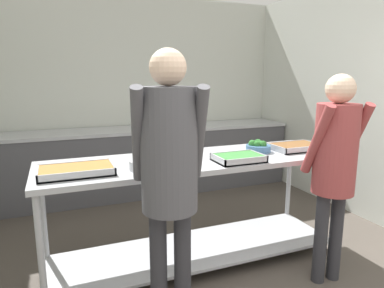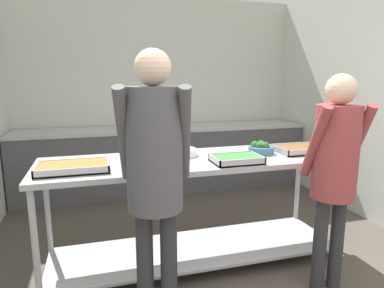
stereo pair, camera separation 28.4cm
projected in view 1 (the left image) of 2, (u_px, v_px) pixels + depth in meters
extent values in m
cube|color=silver|center=(143.00, 94.00, 4.85)|extent=(4.05, 0.06, 2.65)
cube|color=silver|center=(359.00, 99.00, 3.83)|extent=(0.06, 3.97, 2.65)
cube|color=#4C4C51|center=(152.00, 161.00, 4.69)|extent=(3.89, 0.62, 0.86)
cube|color=#ADAFB5|center=(151.00, 129.00, 4.60)|extent=(3.89, 0.65, 0.04)
cube|color=black|center=(111.00, 131.00, 4.41)|extent=(0.42, 0.37, 0.02)
cube|color=#ADAFB5|center=(197.00, 161.00, 2.78)|extent=(2.48, 0.75, 0.04)
cube|color=#ADAFB5|center=(196.00, 249.00, 2.93)|extent=(2.40, 0.67, 0.02)
cylinder|color=#ADAFB5|center=(41.00, 261.00, 2.14)|extent=(0.04, 0.04, 0.88)
cylinder|color=#ADAFB5|center=(335.00, 208.00, 3.01)|extent=(0.04, 0.04, 0.88)
cylinder|color=#ADAFB5|center=(44.00, 221.00, 2.73)|extent=(0.04, 0.04, 0.88)
cylinder|color=#ADAFB5|center=(289.00, 186.00, 3.60)|extent=(0.04, 0.04, 0.88)
cube|color=#ADAFB5|center=(77.00, 173.00, 2.33)|extent=(0.49, 0.30, 0.01)
cube|color=#9E6B33|center=(76.00, 170.00, 2.32)|extent=(0.47, 0.28, 0.04)
cube|color=#ADAFB5|center=(78.00, 176.00, 2.19)|extent=(0.49, 0.01, 0.05)
cube|color=#ADAFB5|center=(75.00, 165.00, 2.45)|extent=(0.49, 0.01, 0.05)
cube|color=#ADAFB5|center=(38.00, 174.00, 2.24)|extent=(0.01, 0.30, 0.05)
cube|color=#ADAFB5|center=(112.00, 167.00, 2.41)|extent=(0.01, 0.30, 0.05)
cylinder|color=#ADAFB5|center=(148.00, 164.00, 2.45)|extent=(0.26, 0.26, 0.07)
cylinder|color=#B7472D|center=(148.00, 161.00, 2.44)|extent=(0.23, 0.23, 0.01)
cylinder|color=black|center=(174.00, 159.00, 2.52)|extent=(0.14, 0.02, 0.02)
cylinder|color=white|center=(181.00, 155.00, 2.86)|extent=(0.26, 0.26, 0.01)
cylinder|color=white|center=(181.00, 154.00, 2.86)|extent=(0.26, 0.26, 0.01)
cylinder|color=white|center=(181.00, 152.00, 2.86)|extent=(0.26, 0.26, 0.01)
cylinder|color=white|center=(181.00, 151.00, 2.86)|extent=(0.25, 0.25, 0.01)
cylinder|color=white|center=(181.00, 150.00, 2.85)|extent=(0.25, 0.25, 0.01)
cube|color=#ADAFB5|center=(238.00, 161.00, 2.68)|extent=(0.37, 0.26, 0.01)
cube|color=#387A38|center=(239.00, 157.00, 2.67)|extent=(0.35, 0.24, 0.04)
cube|color=#ADAFB5|center=(247.00, 162.00, 2.56)|extent=(0.37, 0.01, 0.05)
cube|color=#ADAFB5|center=(231.00, 154.00, 2.79)|extent=(0.37, 0.01, 0.05)
cube|color=#ADAFB5|center=(218.00, 160.00, 2.61)|extent=(0.01, 0.26, 0.05)
cube|color=#ADAFB5|center=(258.00, 156.00, 2.74)|extent=(0.01, 0.26, 0.05)
cylinder|color=#3D668C|center=(258.00, 148.00, 3.01)|extent=(0.22, 0.22, 0.06)
sphere|color=#2D702D|center=(260.00, 144.00, 3.01)|extent=(0.05, 0.05, 0.05)
sphere|color=#2D702D|center=(258.00, 143.00, 3.05)|extent=(0.07, 0.07, 0.07)
sphere|color=#2D702D|center=(252.00, 144.00, 3.00)|extent=(0.07, 0.07, 0.07)
sphere|color=#2D702D|center=(257.00, 144.00, 2.97)|extent=(0.06, 0.06, 0.06)
sphere|color=#2D702D|center=(263.00, 144.00, 2.98)|extent=(0.07, 0.07, 0.07)
cube|color=#ADAFB5|center=(295.00, 149.00, 3.10)|extent=(0.44, 0.30, 0.01)
cube|color=brown|center=(296.00, 146.00, 3.10)|extent=(0.42, 0.27, 0.04)
cube|color=#ADAFB5|center=(306.00, 150.00, 2.97)|extent=(0.44, 0.01, 0.05)
cube|color=#ADAFB5|center=(286.00, 144.00, 3.23)|extent=(0.44, 0.01, 0.05)
cube|color=#ADAFB5|center=(276.00, 149.00, 3.02)|extent=(0.01, 0.30, 0.05)
cube|color=#ADAFB5|center=(314.00, 145.00, 3.17)|extent=(0.01, 0.30, 0.05)
cylinder|color=#2D2D33|center=(159.00, 270.00, 2.12)|extent=(0.11, 0.11, 0.79)
cylinder|color=#2D2D33|center=(183.00, 268.00, 2.14)|extent=(0.11, 0.11, 0.79)
cylinder|color=#4C4C51|center=(138.00, 136.00, 1.93)|extent=(0.14, 0.33, 0.59)
cylinder|color=#4C4C51|center=(199.00, 135.00, 1.99)|extent=(0.14, 0.33, 0.59)
cylinder|color=#4C4C51|center=(169.00, 150.00, 1.98)|extent=(0.33, 0.33, 0.73)
sphere|color=beige|center=(168.00, 67.00, 1.89)|extent=(0.21, 0.21, 0.21)
cylinder|color=#2D2D33|center=(321.00, 238.00, 2.61)|extent=(0.10, 0.10, 0.72)
cylinder|color=#2D2D33|center=(336.00, 236.00, 2.65)|extent=(0.10, 0.10, 0.72)
cylinder|color=#993D3D|center=(317.00, 140.00, 2.44)|extent=(0.10, 0.31, 0.54)
cylinder|color=#993D3D|center=(355.00, 138.00, 2.53)|extent=(0.10, 0.31, 0.54)
cylinder|color=#993D3D|center=(336.00, 149.00, 2.50)|extent=(0.31, 0.31, 0.66)
sphere|color=beige|center=(341.00, 89.00, 2.41)|extent=(0.21, 0.21, 0.21)
cylinder|color=#23602D|center=(161.00, 120.00, 4.66)|extent=(0.08, 0.08, 0.18)
cone|color=#23602D|center=(161.00, 111.00, 4.63)|extent=(0.07, 0.07, 0.07)
cylinder|color=black|center=(161.00, 108.00, 4.63)|extent=(0.03, 0.03, 0.02)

